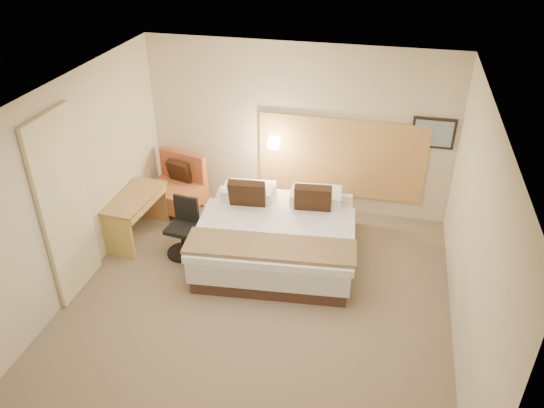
% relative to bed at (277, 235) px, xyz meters
% --- Properties ---
extents(floor, '(4.80, 5.00, 0.02)m').
position_rel_bed_xyz_m(floor, '(-0.01, -1.03, -0.35)').
color(floor, '#786751').
rests_on(floor, ground).
extents(ceiling, '(4.80, 5.00, 0.02)m').
position_rel_bed_xyz_m(ceiling, '(-0.01, -1.03, 2.37)').
color(ceiling, white).
rests_on(ceiling, floor).
extents(wall_back, '(4.80, 0.02, 2.70)m').
position_rel_bed_xyz_m(wall_back, '(-0.01, 1.48, 1.01)').
color(wall_back, beige).
rests_on(wall_back, floor).
extents(wall_front, '(4.80, 0.02, 2.70)m').
position_rel_bed_xyz_m(wall_front, '(-0.01, -3.54, 1.01)').
color(wall_front, beige).
rests_on(wall_front, floor).
extents(wall_left, '(0.02, 5.00, 2.70)m').
position_rel_bed_xyz_m(wall_left, '(-2.42, -1.03, 1.01)').
color(wall_left, beige).
rests_on(wall_left, floor).
extents(wall_right, '(0.02, 5.00, 2.70)m').
position_rel_bed_xyz_m(wall_right, '(2.40, -1.03, 1.01)').
color(wall_right, beige).
rests_on(wall_right, floor).
extents(headboard_panel, '(2.60, 0.04, 1.30)m').
position_rel_bed_xyz_m(headboard_panel, '(0.69, 1.44, 0.61)').
color(headboard_panel, tan).
rests_on(headboard_panel, wall_back).
extents(art_frame, '(0.62, 0.03, 0.47)m').
position_rel_bed_xyz_m(art_frame, '(2.01, 1.45, 1.16)').
color(art_frame, black).
rests_on(art_frame, wall_back).
extents(art_canvas, '(0.54, 0.01, 0.39)m').
position_rel_bed_xyz_m(art_canvas, '(2.01, 1.43, 1.16)').
color(art_canvas, gray).
rests_on(art_canvas, wall_back).
extents(lamp_arm, '(0.02, 0.12, 0.02)m').
position_rel_bed_xyz_m(lamp_arm, '(-0.36, 1.39, 0.81)').
color(lamp_arm, white).
rests_on(lamp_arm, wall_back).
extents(lamp_shade, '(0.15, 0.15, 0.15)m').
position_rel_bed_xyz_m(lamp_shade, '(-0.36, 1.33, 0.81)').
color(lamp_shade, '#FCEAC4').
rests_on(lamp_shade, wall_back).
extents(curtain, '(0.06, 0.90, 2.42)m').
position_rel_bed_xyz_m(curtain, '(-2.37, -1.28, 0.88)').
color(curtain, beige).
rests_on(curtain, wall_left).
extents(bottle_a, '(0.07, 0.07, 0.19)m').
position_rel_bed_xyz_m(bottle_a, '(-0.83, 0.40, 0.27)').
color(bottle_a, '#8BB0D8').
rests_on(bottle_a, side_table).
extents(bottle_b, '(0.07, 0.07, 0.19)m').
position_rel_bed_xyz_m(bottle_b, '(-0.81, 0.50, 0.27)').
color(bottle_b, '#99CEEC').
rests_on(bottle_b, side_table).
extents(menu_folder, '(0.13, 0.07, 0.21)m').
position_rel_bed_xyz_m(menu_folder, '(-0.68, 0.40, 0.28)').
color(menu_folder, '#3C1F18').
rests_on(menu_folder, side_table).
extents(bed, '(2.33, 2.28, 1.05)m').
position_rel_bed_xyz_m(bed, '(0.00, 0.00, 0.00)').
color(bed, '#3F291F').
rests_on(bed, floor).
extents(lounge_chair, '(1.01, 0.93, 0.90)m').
position_rel_bed_xyz_m(lounge_chair, '(-1.91, 0.94, 0.02)').
color(lounge_chair, tan).
rests_on(lounge_chair, floor).
extents(side_table, '(0.55, 0.55, 0.52)m').
position_rel_bed_xyz_m(side_table, '(-0.77, 0.42, -0.05)').
color(side_table, white).
rests_on(side_table, floor).
extents(desk, '(0.59, 1.17, 0.71)m').
position_rel_bed_xyz_m(desk, '(-2.13, -0.04, 0.22)').
color(desk, '#A77B41').
rests_on(desk, floor).
extents(desk_chair, '(0.54, 0.54, 0.86)m').
position_rel_bed_xyz_m(desk_chair, '(-1.31, -0.25, 0.01)').
color(desk_chair, black).
rests_on(desk_chair, floor).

